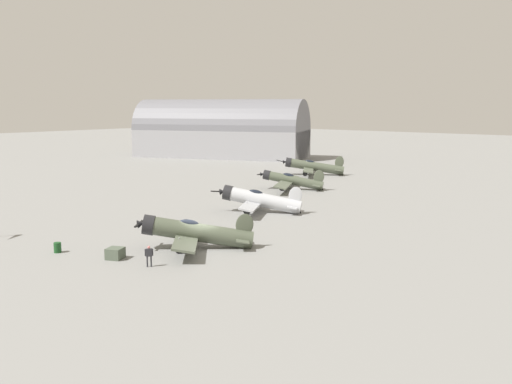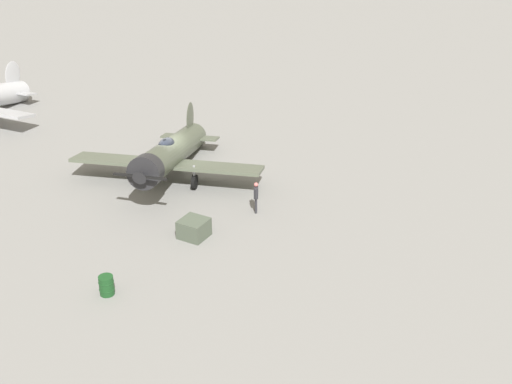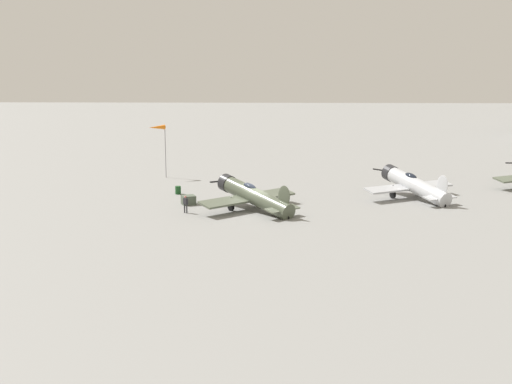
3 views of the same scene
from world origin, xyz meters
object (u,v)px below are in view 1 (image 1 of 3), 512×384
ground_crew_mechanic (149,254)px  airplane_mid_apron (259,200)px  fuel_drum (58,247)px  airplane_outer_stand (312,166)px  airplane_far_line (291,180)px  equipment_crate (115,253)px  airplane_foreground (194,232)px

ground_crew_mechanic → airplane_mid_apron: bearing=146.0°
fuel_drum → airplane_outer_stand: bearing=12.9°
airplane_far_line → fuel_drum: (-40.37, -5.87, -0.93)m
equipment_crate → ground_crew_mechanic: bearing=-86.0°
airplane_outer_stand → fuel_drum: 57.75m
airplane_foreground → ground_crew_mechanic: bearing=60.1°
airplane_mid_apron → airplane_far_line: 17.88m
airplane_mid_apron → equipment_crate: size_ratio=6.09×
airplane_far_line → airplane_outer_stand: size_ratio=1.07×
fuel_drum → airplane_foreground: bearing=-43.2°
airplane_foreground → ground_crew_mechanic: 6.22m
airplane_far_line → airplane_outer_stand: 17.40m
fuel_drum → equipment_crate: bearing=-70.8°
airplane_outer_stand → fuel_drum: (-56.28, -12.91, -1.08)m
airplane_foreground → airplane_mid_apron: size_ratio=0.94×
airplane_far_line → fuel_drum: bearing=70.5°
airplane_outer_stand → equipment_crate: bearing=74.5°
fuel_drum → airplane_mid_apron: bearing=-3.9°
airplane_mid_apron → airplane_far_line: size_ratio=0.78×
airplane_mid_apron → fuel_drum: airplane_mid_apron is taller
airplane_far_line → ground_crew_mechanic: airplane_far_line is taller
airplane_far_line → equipment_crate: (-38.54, -11.12, -0.91)m
airplane_mid_apron → airplane_foreground: bearing=81.2°
airplane_far_line → fuel_drum: airplane_far_line is taller
airplane_mid_apron → fuel_drum: size_ratio=11.65×
airplane_outer_stand → equipment_crate: airplane_outer_stand is taller
airplane_outer_stand → equipment_crate: (-54.45, -18.16, -1.06)m
airplane_foreground → equipment_crate: size_ratio=5.73×
equipment_crate → fuel_drum: (-1.83, 5.25, -0.02)m
airplane_mid_apron → airplane_far_line: airplane_mid_apron is taller
airplane_mid_apron → ground_crew_mechanic: (-22.04, -7.41, -0.48)m
airplane_outer_stand → airplane_foreground: bearing=79.2°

